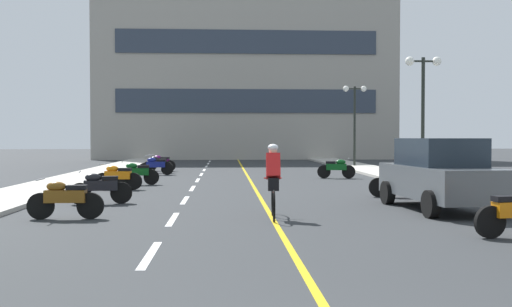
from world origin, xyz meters
TOP-DOWN VIEW (x-y plane):
  - ground_plane at (0.00, 21.00)m, footprint 140.00×140.00m
  - curb_left at (-7.20, 24.00)m, footprint 2.40×72.00m
  - curb_right at (7.20, 24.00)m, footprint 2.40×72.00m
  - lane_dash_1 at (-2.00, 6.00)m, footprint 0.14×2.20m
  - lane_dash_2 at (-2.00, 10.00)m, footprint 0.14×2.20m
  - lane_dash_3 at (-2.00, 14.00)m, footprint 0.14×2.20m
  - lane_dash_4 at (-2.00, 18.00)m, footprint 0.14×2.20m
  - lane_dash_5 at (-2.00, 22.00)m, footprint 0.14×2.20m
  - lane_dash_6 at (-2.00, 26.00)m, footprint 0.14×2.20m
  - lane_dash_7 at (-2.00, 30.00)m, footprint 0.14×2.20m
  - lane_dash_8 at (-2.00, 34.00)m, footprint 0.14×2.20m
  - lane_dash_9 at (-2.00, 38.00)m, footprint 0.14×2.20m
  - lane_dash_10 at (-2.00, 42.00)m, footprint 0.14×2.20m
  - lane_dash_11 at (-2.00, 46.00)m, footprint 0.14×2.20m
  - centre_line_yellow at (0.25, 24.00)m, footprint 0.12×66.00m
  - office_building at (0.99, 48.17)m, footprint 25.45×6.45m
  - street_lamp_mid at (7.08, 19.86)m, footprint 1.46×0.36m
  - street_lamp_far at (7.13, 32.42)m, footprint 1.46×0.36m
  - parked_car_near at (4.60, 11.33)m, footprint 2.18×4.32m
  - motorcycle_3 at (-4.42, 10.12)m, footprint 1.70×0.60m
  - motorcycle_4 at (-4.26, 13.11)m, footprint 1.69×0.62m
  - motorcycle_5 at (4.46, 14.52)m, footprint 1.70×0.60m
  - motorcycle_6 at (-4.59, 17.56)m, footprint 1.70×0.60m
  - motorcycle_7 at (-4.24, 19.63)m, footprint 1.70×0.60m
  - motorcycle_8 at (4.18, 22.84)m, footprint 1.70×0.60m
  - motorcycle_9 at (-4.21, 25.63)m, footprint 1.70×0.60m
  - motorcycle_10 at (-4.32, 27.31)m, footprint 1.63×0.81m
  - motorcycle_11 at (-4.35, 29.10)m, footprint 1.65×0.76m
  - cyclist_rider at (0.27, 10.02)m, footprint 0.42×1.77m

SIDE VIEW (x-z plane):
  - ground_plane at x=0.00m, z-range 0.00..0.00m
  - lane_dash_1 at x=-2.00m, z-range 0.00..0.01m
  - lane_dash_2 at x=-2.00m, z-range 0.00..0.01m
  - lane_dash_3 at x=-2.00m, z-range 0.00..0.01m
  - lane_dash_4 at x=-2.00m, z-range 0.00..0.01m
  - lane_dash_5 at x=-2.00m, z-range 0.00..0.01m
  - lane_dash_6 at x=-2.00m, z-range 0.00..0.01m
  - lane_dash_7 at x=-2.00m, z-range 0.00..0.01m
  - lane_dash_8 at x=-2.00m, z-range 0.00..0.01m
  - lane_dash_9 at x=-2.00m, z-range 0.00..0.01m
  - lane_dash_10 at x=-2.00m, z-range 0.00..0.01m
  - lane_dash_11 at x=-2.00m, z-range 0.00..0.01m
  - centre_line_yellow at x=0.25m, z-range 0.00..0.01m
  - curb_left at x=-7.20m, z-range 0.00..0.12m
  - curb_right at x=7.20m, z-range 0.00..0.12m
  - motorcycle_3 at x=-4.42m, z-range 0.01..0.93m
  - motorcycle_4 at x=-4.26m, z-range 0.01..0.93m
  - motorcycle_5 at x=4.46m, z-range 0.01..0.93m
  - motorcycle_6 at x=-4.59m, z-range 0.01..0.93m
  - motorcycle_7 at x=-4.24m, z-range 0.01..0.93m
  - motorcycle_8 at x=4.18m, z-range 0.01..0.93m
  - motorcycle_9 at x=-4.21m, z-range 0.01..0.93m
  - motorcycle_10 at x=-4.32m, z-range 0.01..0.93m
  - motorcycle_11 at x=-4.35m, z-range 0.01..0.93m
  - cyclist_rider at x=0.27m, z-range 0.03..1.74m
  - parked_car_near at x=4.60m, z-range 0.01..1.83m
  - street_lamp_far at x=7.13m, z-range 1.27..6.16m
  - street_lamp_mid at x=7.08m, z-range 1.28..6.22m
  - office_building at x=0.99m, z-range 0.00..16.12m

